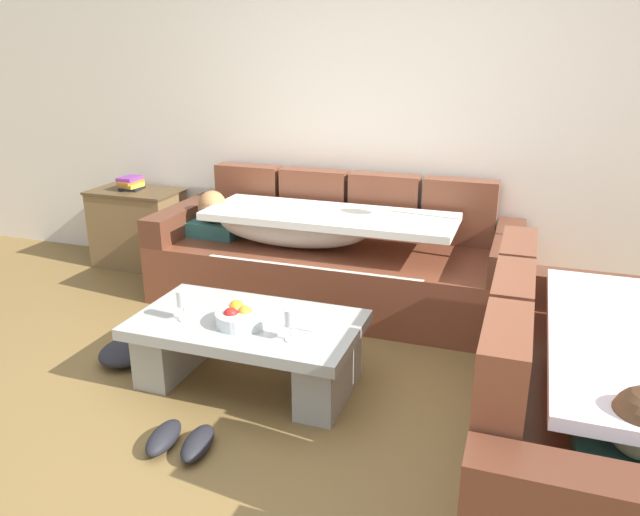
# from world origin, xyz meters

# --- Properties ---
(ground_plane) EXTENTS (14.00, 14.00, 0.00)m
(ground_plane) POSITION_xyz_m (0.00, 0.00, 0.00)
(ground_plane) COLOR brown
(back_wall) EXTENTS (9.00, 0.10, 2.70)m
(back_wall) POSITION_xyz_m (0.00, 2.15, 1.35)
(back_wall) COLOR silver
(back_wall) RESTS_ON ground_plane
(couch_along_wall) EXTENTS (2.53, 0.92, 0.88)m
(couch_along_wall) POSITION_xyz_m (-0.25, 1.63, 0.33)
(couch_along_wall) COLOR brown
(couch_along_wall) RESTS_ON ground_plane
(couch_near_window) EXTENTS (0.92, 1.86, 0.88)m
(couch_near_window) POSITION_xyz_m (1.39, 0.15, 0.33)
(couch_near_window) COLOR brown
(couch_near_window) RESTS_ON ground_plane
(coffee_table) EXTENTS (1.20, 0.68, 0.38)m
(coffee_table) POSITION_xyz_m (-0.29, 0.39, 0.24)
(coffee_table) COLOR #999D98
(coffee_table) RESTS_ON ground_plane
(fruit_bowl) EXTENTS (0.28, 0.28, 0.10)m
(fruit_bowl) POSITION_xyz_m (-0.30, 0.34, 0.42)
(fruit_bowl) COLOR silver
(fruit_bowl) RESTS_ON coffee_table
(wine_glass_near_left) EXTENTS (0.07, 0.07, 0.17)m
(wine_glass_near_left) POSITION_xyz_m (-0.60, 0.28, 0.50)
(wine_glass_near_left) COLOR silver
(wine_glass_near_left) RESTS_ON coffee_table
(wine_glass_near_right) EXTENTS (0.07, 0.07, 0.17)m
(wine_glass_near_right) POSITION_xyz_m (0.02, 0.24, 0.50)
(wine_glass_near_right) COLOR silver
(wine_glass_near_right) RESTS_ON coffee_table
(open_magazine) EXTENTS (0.29, 0.23, 0.01)m
(open_magazine) POSITION_xyz_m (-0.04, 0.47, 0.39)
(open_magazine) COLOR white
(open_magazine) RESTS_ON coffee_table
(side_cabinet) EXTENTS (0.72, 0.44, 0.64)m
(side_cabinet) POSITION_xyz_m (-1.99, 1.85, 0.32)
(side_cabinet) COLOR brown
(side_cabinet) RESTS_ON ground_plane
(book_stack_on_cabinet) EXTENTS (0.18, 0.21, 0.11)m
(book_stack_on_cabinet) POSITION_xyz_m (-2.02, 1.85, 0.69)
(book_stack_on_cabinet) COLOR black
(book_stack_on_cabinet) RESTS_ON side_cabinet
(pair_of_shoes) EXTENTS (0.32, 0.30, 0.09)m
(pair_of_shoes) POSITION_xyz_m (-0.33, -0.25, 0.04)
(pair_of_shoes) COLOR black
(pair_of_shoes) RESTS_ON ground_plane
(crumpled_garment) EXTENTS (0.42, 0.47, 0.12)m
(crumpled_garment) POSITION_xyz_m (-1.06, 0.40, 0.06)
(crumpled_garment) COLOR #232328
(crumpled_garment) RESTS_ON ground_plane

